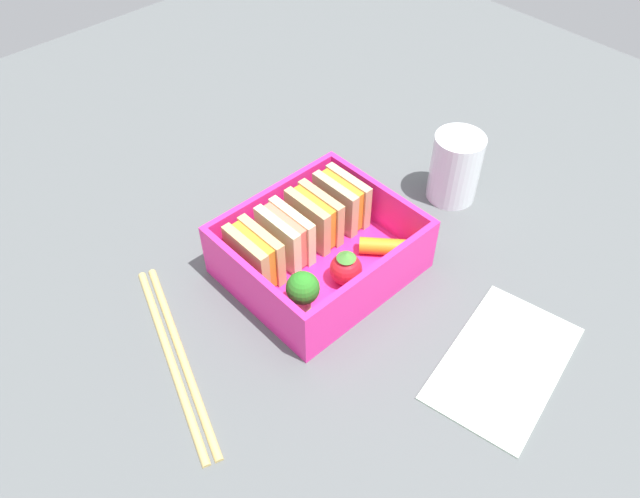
{
  "coord_description": "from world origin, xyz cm",
  "views": [
    {
      "loc": [
        -27.47,
        -29.54,
        44.59
      ],
      "look_at": [
        0.0,
        0.0,
        2.7
      ],
      "focal_mm": 35.0,
      "sensor_mm": 36.0,
      "label": 1
    }
  ],
  "objects_px": {
    "sandwich_center_left": "(285,236)",
    "sandwich_center_right": "(341,200)",
    "folded_napkin": "(504,362)",
    "broccoli_floret": "(303,290)",
    "drinking_glass": "(455,168)",
    "carrot_stick_far_left": "(385,247)",
    "sandwich_center": "(314,217)",
    "strawberry_far_left": "(345,269)",
    "chopstick_pair": "(175,355)",
    "sandwich_left": "(254,255)"
  },
  "relations": [
    {
      "from": "strawberry_far_left",
      "to": "chopstick_pair",
      "type": "xyz_separation_m",
      "value": [
        -0.16,
        0.04,
        -0.02
      ]
    },
    {
      "from": "sandwich_left",
      "to": "broccoli_floret",
      "type": "xyz_separation_m",
      "value": [
        0.01,
        -0.06,
        0.0
      ]
    },
    {
      "from": "sandwich_center_left",
      "to": "broccoli_floret",
      "type": "xyz_separation_m",
      "value": [
        -0.03,
        -0.06,
        0.0
      ]
    },
    {
      "from": "sandwich_center",
      "to": "folded_napkin",
      "type": "height_order",
      "value": "sandwich_center"
    },
    {
      "from": "sandwich_center",
      "to": "carrot_stick_far_left",
      "type": "height_order",
      "value": "sandwich_center"
    },
    {
      "from": "sandwich_left",
      "to": "broccoli_floret",
      "type": "distance_m",
      "value": 0.06
    },
    {
      "from": "folded_napkin",
      "to": "broccoli_floret",
      "type": "bearing_deg",
      "value": 120.43
    },
    {
      "from": "sandwich_center",
      "to": "carrot_stick_far_left",
      "type": "relative_size",
      "value": 1.15
    },
    {
      "from": "sandwich_center_left",
      "to": "carrot_stick_far_left",
      "type": "xyz_separation_m",
      "value": [
        0.07,
        -0.06,
        -0.02
      ]
    },
    {
      "from": "folded_napkin",
      "to": "chopstick_pair",
      "type": "bearing_deg",
      "value": 135.73
    },
    {
      "from": "sandwich_center",
      "to": "drinking_glass",
      "type": "bearing_deg",
      "value": -16.0
    },
    {
      "from": "sandwich_center_right",
      "to": "strawberry_far_left",
      "type": "xyz_separation_m",
      "value": [
        -0.06,
        -0.06,
        -0.01
      ]
    },
    {
      "from": "sandwich_left",
      "to": "drinking_glass",
      "type": "bearing_deg",
      "value": -11.08
    },
    {
      "from": "carrot_stick_far_left",
      "to": "sandwich_center_right",
      "type": "bearing_deg",
      "value": 87.29
    },
    {
      "from": "sandwich_left",
      "to": "folded_napkin",
      "type": "xyz_separation_m",
      "value": [
        0.09,
        -0.21,
        -0.03
      ]
    },
    {
      "from": "sandwich_center_left",
      "to": "sandwich_center_right",
      "type": "distance_m",
      "value": 0.07
    },
    {
      "from": "sandwich_center_left",
      "to": "chopstick_pair",
      "type": "relative_size",
      "value": 0.28
    },
    {
      "from": "broccoli_floret",
      "to": "folded_napkin",
      "type": "xyz_separation_m",
      "value": [
        0.09,
        -0.15,
        -0.03
      ]
    },
    {
      "from": "sandwich_center_left",
      "to": "sandwich_center_right",
      "type": "relative_size",
      "value": 1.0
    },
    {
      "from": "strawberry_far_left",
      "to": "folded_napkin",
      "type": "height_order",
      "value": "strawberry_far_left"
    },
    {
      "from": "carrot_stick_far_left",
      "to": "folded_napkin",
      "type": "distance_m",
      "value": 0.15
    },
    {
      "from": "sandwich_left",
      "to": "folded_napkin",
      "type": "height_order",
      "value": "sandwich_left"
    },
    {
      "from": "sandwich_center_right",
      "to": "sandwich_center",
      "type": "bearing_deg",
      "value": 180.0
    },
    {
      "from": "sandwich_left",
      "to": "sandwich_center_left",
      "type": "distance_m",
      "value": 0.04
    },
    {
      "from": "broccoli_floret",
      "to": "sandwich_left",
      "type": "bearing_deg",
      "value": 94.76
    },
    {
      "from": "drinking_glass",
      "to": "carrot_stick_far_left",
      "type": "bearing_deg",
      "value": -171.97
    },
    {
      "from": "sandwich_center_left",
      "to": "sandwich_center",
      "type": "distance_m",
      "value": 0.04
    },
    {
      "from": "sandwich_left",
      "to": "chopstick_pair",
      "type": "relative_size",
      "value": 0.28
    },
    {
      "from": "sandwich_center",
      "to": "chopstick_pair",
      "type": "relative_size",
      "value": 0.28
    },
    {
      "from": "sandwich_center_right",
      "to": "folded_napkin",
      "type": "height_order",
      "value": "sandwich_center_right"
    },
    {
      "from": "strawberry_far_left",
      "to": "sandwich_center_right",
      "type": "bearing_deg",
      "value": 47.84
    },
    {
      "from": "chopstick_pair",
      "to": "strawberry_far_left",
      "type": "bearing_deg",
      "value": -15.37
    },
    {
      "from": "drinking_glass",
      "to": "folded_napkin",
      "type": "relative_size",
      "value": 0.52
    },
    {
      "from": "sandwich_center",
      "to": "broccoli_floret",
      "type": "height_order",
      "value": "sandwich_center"
    },
    {
      "from": "sandwich_center_left",
      "to": "drinking_glass",
      "type": "bearing_deg",
      "value": -13.1
    },
    {
      "from": "sandwich_center",
      "to": "sandwich_left",
      "type": "bearing_deg",
      "value": 180.0
    },
    {
      "from": "sandwich_center_left",
      "to": "sandwich_center",
      "type": "xyz_separation_m",
      "value": [
        0.04,
        0.0,
        0.0
      ]
    },
    {
      "from": "sandwich_center_right",
      "to": "sandwich_left",
      "type": "bearing_deg",
      "value": 180.0
    },
    {
      "from": "broccoli_floret",
      "to": "chopstick_pair",
      "type": "bearing_deg",
      "value": 159.37
    },
    {
      "from": "sandwich_center_left",
      "to": "carrot_stick_far_left",
      "type": "relative_size",
      "value": 1.15
    },
    {
      "from": "sandwich_center_left",
      "to": "sandwich_center_right",
      "type": "bearing_deg",
      "value": 0.0
    },
    {
      "from": "carrot_stick_far_left",
      "to": "folded_napkin",
      "type": "xyz_separation_m",
      "value": [
        -0.01,
        -0.15,
        -0.02
      ]
    },
    {
      "from": "sandwich_center_left",
      "to": "chopstick_pair",
      "type": "bearing_deg",
      "value": -172.3
    },
    {
      "from": "sandwich_left",
      "to": "carrot_stick_far_left",
      "type": "bearing_deg",
      "value": -30.4
    },
    {
      "from": "sandwich_center",
      "to": "sandwich_center_right",
      "type": "distance_m",
      "value": 0.04
    },
    {
      "from": "sandwich_center_right",
      "to": "drinking_glass",
      "type": "height_order",
      "value": "drinking_glass"
    },
    {
      "from": "carrot_stick_far_left",
      "to": "chopstick_pair",
      "type": "xyz_separation_m",
      "value": [
        -0.21,
        0.04,
        -0.02
      ]
    },
    {
      "from": "broccoli_floret",
      "to": "carrot_stick_far_left",
      "type": "relative_size",
      "value": 0.85
    },
    {
      "from": "sandwich_center_left",
      "to": "broccoli_floret",
      "type": "bearing_deg",
      "value": -117.77
    },
    {
      "from": "drinking_glass",
      "to": "sandwich_center",
      "type": "bearing_deg",
      "value": 164.0
    }
  ]
}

